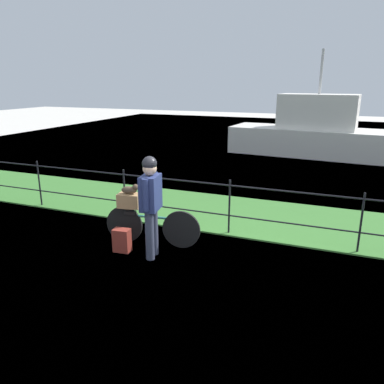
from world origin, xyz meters
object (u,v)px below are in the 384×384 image
object	(u,v)px
bicycle_main	(151,226)
terrier_dog	(130,190)
cyclist_person	(151,199)
wooden_crate	(130,200)
moored_boat_near	(316,134)
backpack_on_paving	(122,240)

from	to	relation	value
bicycle_main	terrier_dog	distance (m)	0.73
bicycle_main	cyclist_person	xyz separation A→B (m)	(0.23, -0.42, 0.65)
wooden_crate	moored_boat_near	distance (m)	10.14
moored_boat_near	backpack_on_paving	bearing A→B (deg)	-103.00
terrier_dog	cyclist_person	distance (m)	0.70
wooden_crate	bicycle_main	bearing A→B (deg)	8.01
wooden_crate	backpack_on_paving	distance (m)	0.70
bicycle_main	cyclist_person	distance (m)	0.81
cyclist_person	terrier_dog	bearing A→B (deg)	147.68
terrier_dog	moored_boat_near	world-z (taller)	moored_boat_near
terrier_dog	cyclist_person	bearing A→B (deg)	-32.32
backpack_on_paving	moored_boat_near	world-z (taller)	moored_boat_near
backpack_on_paving	terrier_dog	bearing A→B (deg)	87.30
terrier_dog	bicycle_main	bearing A→B (deg)	8.01
bicycle_main	moored_boat_near	size ratio (longest dim) A/B	0.26
bicycle_main	moored_boat_near	bearing A→B (deg)	78.32
backpack_on_paving	wooden_crate	bearing A→B (deg)	90.99
cyclist_person	backpack_on_paving	distance (m)	0.98
cyclist_person	bicycle_main	bearing A→B (deg)	118.55
wooden_crate	moored_boat_near	bearing A→B (deg)	76.27
cyclist_person	moored_boat_near	world-z (taller)	moored_boat_near
wooden_crate	moored_boat_near	world-z (taller)	moored_boat_near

